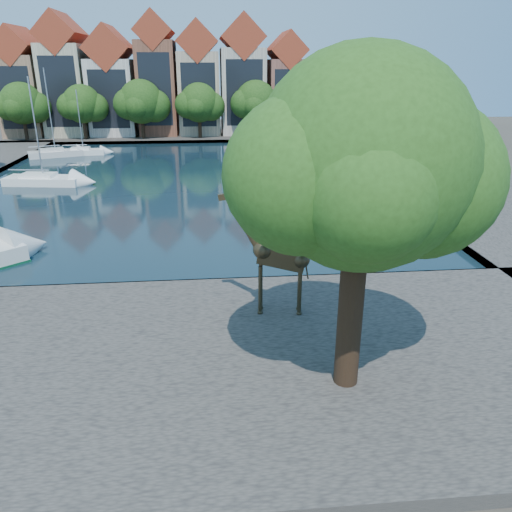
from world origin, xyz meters
The scene contains 27 objects.
ground centered at (0.00, 0.00, 0.00)m, with size 160.00×160.00×0.00m, color #38332B.
water_basin centered at (0.00, 24.00, 0.04)m, with size 38.00×50.00×0.08m, color black.
near_quay centered at (0.00, -7.00, 0.25)m, with size 50.00×14.00×0.50m, color #4E4A43.
far_quay centered at (0.00, 56.00, 0.25)m, with size 60.00×16.00×0.50m, color #4E4A43.
right_quay centered at (25.00, 24.00, 0.25)m, with size 14.00×52.00×0.50m, color #4E4A43.
plane_tree centered at (7.62, -9.01, 7.67)m, with size 8.32×6.40×10.62m.
townhouse_west_end centered at (-23.00, 55.99, 7.36)m, with size 5.44×9.18×14.93m.
townhouse_west_mid centered at (-17.00, 55.99, 8.23)m, with size 5.94×9.18×16.79m.
townhouse_west_inner centered at (-10.50, 55.99, 7.35)m, with size 6.43×9.18×15.15m.
townhouse_center centered at (-4.00, 55.99, 8.36)m, with size 5.44×9.18×16.93m.
townhouse_east_inner centered at (2.00, 55.99, 7.73)m, with size 5.94×9.18×15.79m.
townhouse_east_mid centered at (8.50, 55.99, 8.10)m, with size 6.43×9.18×16.65m.
townhouse_east_end centered at (15.00, 55.99, 7.11)m, with size 5.44×9.18×14.43m.
far_tree_far_west centered at (-21.90, 50.49, 5.18)m, with size 7.28×5.60×7.68m.
far_tree_west centered at (-13.91, 50.49, 5.08)m, with size 6.76×5.20×7.36m.
far_tree_mid_west centered at (-5.89, 50.49, 5.29)m, with size 7.80×6.00×8.00m.
far_tree_mid_east centered at (2.10, 50.49, 5.13)m, with size 7.02×5.40×7.52m.
far_tree_east centered at (10.11, 50.49, 5.24)m, with size 7.54×5.80×7.84m.
far_tree_far_east centered at (18.09, 50.49, 5.08)m, with size 6.76×5.20×7.36m.
giraffe_statue centered at (5.75, -3.77, 3.06)m, with size 3.65×0.91×5.22m.
sailboat_left_c centered at (-12.00, 23.91, 0.62)m, with size 7.06×3.34×9.36m.
sailboat_left_d centered at (-12.00, 39.86, 0.57)m, with size 5.11×2.19×7.56m.
sailboat_left_e centered at (-15.00, 38.83, 0.62)m, with size 6.40×4.15×9.93m.
sailboat_right_a centered at (14.68, 6.35, 0.66)m, with size 6.22×3.36×10.11m.
sailboat_right_b centered at (15.00, 19.73, 0.62)m, with size 7.02×4.83×11.95m.
sailboat_right_c centered at (12.66, 28.40, 0.61)m, with size 5.73×2.53×9.31m.
sailboat_right_d centered at (15.00, 37.42, 0.70)m, with size 7.02×3.80×10.98m.
Camera 1 is at (3.19, -22.79, 10.48)m, focal length 35.00 mm.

